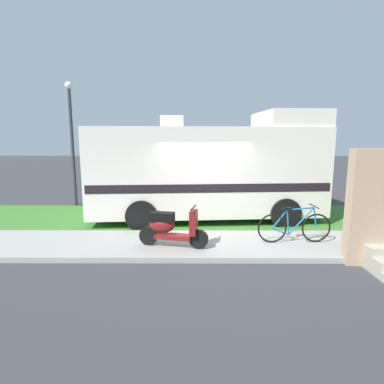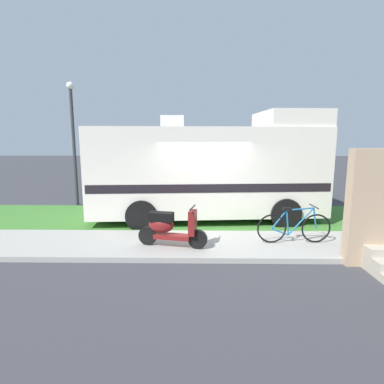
% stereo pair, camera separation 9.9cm
% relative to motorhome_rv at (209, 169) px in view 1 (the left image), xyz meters
% --- Properties ---
extents(ground_plane, '(80.00, 80.00, 0.00)m').
position_rel_motorhome_rv_xyz_m(ground_plane, '(-0.18, -1.50, -1.63)').
color(ground_plane, '#38383D').
extents(sidewalk, '(24.00, 2.00, 0.12)m').
position_rel_motorhome_rv_xyz_m(sidewalk, '(-0.18, -2.70, -1.57)').
color(sidewalk, '#9E9B93').
rests_on(sidewalk, ground).
extents(grass_strip, '(24.00, 3.40, 0.08)m').
position_rel_motorhome_rv_xyz_m(grass_strip, '(-0.18, -0.00, -1.59)').
color(grass_strip, '#3D752D').
rests_on(grass_strip, ground).
extents(motorhome_rv, '(7.24, 3.10, 3.42)m').
position_rel_motorhome_rv_xyz_m(motorhome_rv, '(0.00, 0.00, 0.00)').
color(motorhome_rv, silver).
rests_on(motorhome_rv, ground).
extents(scooter, '(1.62, 0.61, 0.97)m').
position_rel_motorhome_rv_xyz_m(scooter, '(-1.03, -2.98, -1.05)').
color(scooter, black).
rests_on(scooter, ground).
extents(bicycle, '(1.77, 0.52, 0.91)m').
position_rel_motorhome_rv_xyz_m(bicycle, '(1.92, -2.67, -1.12)').
color(bicycle, black).
rests_on(bicycle, ground).
extents(pickup_truck_near, '(5.59, 2.48, 1.77)m').
position_rel_motorhome_rv_xyz_m(pickup_truck_near, '(1.71, 4.25, -0.68)').
color(pickup_truck_near, silver).
rests_on(pickup_truck_near, ground).
extents(street_lamp_post, '(0.28, 0.28, 4.67)m').
position_rel_motorhome_rv_xyz_m(street_lamp_post, '(-5.12, 2.10, 1.18)').
color(street_lamp_post, '#333338').
rests_on(street_lamp_post, ground).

